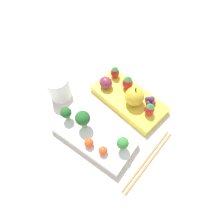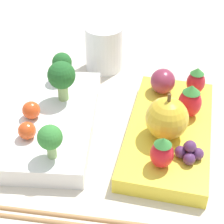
% 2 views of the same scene
% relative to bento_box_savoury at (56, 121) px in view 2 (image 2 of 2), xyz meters
% --- Properties ---
extents(ground_plane, '(4.00, 4.00, 0.00)m').
position_rel_bento_box_savoury_xyz_m(ground_plane, '(0.01, -0.08, -0.01)').
color(ground_plane, beige).
extents(bento_box_savoury, '(0.23, 0.13, 0.03)m').
position_rel_bento_box_savoury_xyz_m(bento_box_savoury, '(0.00, 0.00, 0.00)').
color(bento_box_savoury, white).
rests_on(bento_box_savoury, ground_plane).
extents(bento_box_fruit, '(0.24, 0.13, 0.02)m').
position_rel_bento_box_savoury_xyz_m(bento_box_fruit, '(0.01, -0.16, -0.00)').
color(bento_box_fruit, yellow).
rests_on(bento_box_fruit, ground_plane).
extents(broccoli_floret_0, '(0.04, 0.04, 0.06)m').
position_rel_bento_box_savoury_xyz_m(broccoli_floret_0, '(0.04, -0.00, 0.05)').
color(broccoli_floret_0, '#93B770').
rests_on(broccoli_floret_0, bento_box_savoury).
extents(broccoli_floret_1, '(0.03, 0.03, 0.05)m').
position_rel_bento_box_savoury_xyz_m(broccoli_floret_1, '(-0.08, -0.02, 0.04)').
color(broccoli_floret_1, '#93B770').
rests_on(broccoli_floret_1, bento_box_savoury).
extents(broccoli_floret_2, '(0.03, 0.03, 0.05)m').
position_rel_bento_box_savoury_xyz_m(broccoli_floret_2, '(0.09, 0.01, 0.04)').
color(broccoli_floret_2, '#93B770').
rests_on(broccoli_floret_2, bento_box_savoury).
extents(cherry_tomato_0, '(0.02, 0.02, 0.02)m').
position_rel_bento_box_savoury_xyz_m(cherry_tomato_0, '(-0.05, 0.02, 0.03)').
color(cherry_tomato_0, '#DB4C1E').
rests_on(cherry_tomato_0, bento_box_savoury).
extents(cherry_tomato_1, '(0.02, 0.02, 0.02)m').
position_rel_bento_box_savoury_xyz_m(cherry_tomato_1, '(-0.01, 0.03, 0.03)').
color(cherry_tomato_1, '#DB4C1E').
rests_on(cherry_tomato_1, bento_box_savoury).
extents(apple, '(0.06, 0.06, 0.07)m').
position_rel_bento_box_savoury_xyz_m(apple, '(-0.02, -0.16, 0.04)').
color(apple, gold).
rests_on(apple, bento_box_fruit).
extents(strawberry_0, '(0.03, 0.03, 0.04)m').
position_rel_bento_box_savoury_xyz_m(strawberry_0, '(-0.07, -0.15, 0.03)').
color(strawberry_0, red).
rests_on(strawberry_0, bento_box_fruit).
extents(strawberry_1, '(0.03, 0.03, 0.05)m').
position_rel_bento_box_savoury_xyz_m(strawberry_1, '(0.03, -0.19, 0.03)').
color(strawberry_1, red).
rests_on(strawberry_1, bento_box_fruit).
extents(strawberry_2, '(0.03, 0.03, 0.04)m').
position_rel_bento_box_savoury_xyz_m(strawberry_2, '(0.09, -0.19, 0.03)').
color(strawberry_2, red).
rests_on(strawberry_2, bento_box_fruit).
extents(plum, '(0.04, 0.04, 0.04)m').
position_rel_bento_box_savoury_xyz_m(plum, '(0.09, -0.15, 0.03)').
color(plum, '#892D47').
rests_on(plum, bento_box_fruit).
extents(grape_cluster, '(0.04, 0.04, 0.03)m').
position_rel_bento_box_savoury_xyz_m(grape_cluster, '(-0.05, -0.19, 0.02)').
color(grape_cluster, '#562D5B').
rests_on(grape_cluster, bento_box_fruit).
extents(drinking_cup, '(0.07, 0.07, 0.08)m').
position_rel_bento_box_savoury_xyz_m(drinking_cup, '(0.18, -0.04, 0.03)').
color(drinking_cup, white).
rests_on(drinking_cup, ground_plane).
extents(chopsticks_pair, '(0.02, 0.21, 0.01)m').
position_rel_bento_box_savoury_xyz_m(chopsticks_pair, '(-0.15, -0.05, -0.01)').
color(chopsticks_pair, '#A37547').
rests_on(chopsticks_pair, ground_plane).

